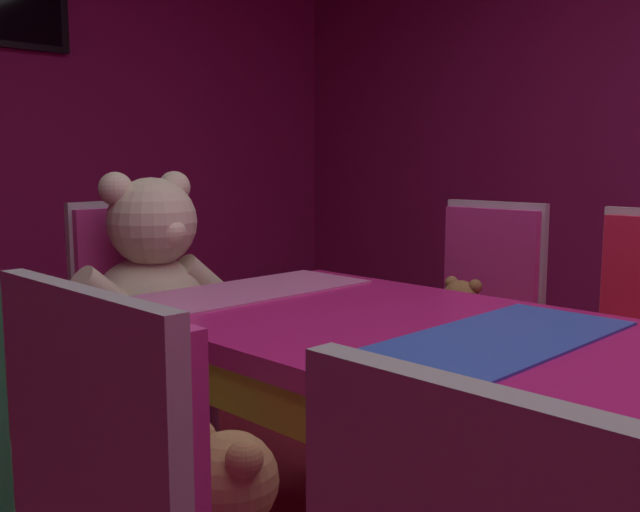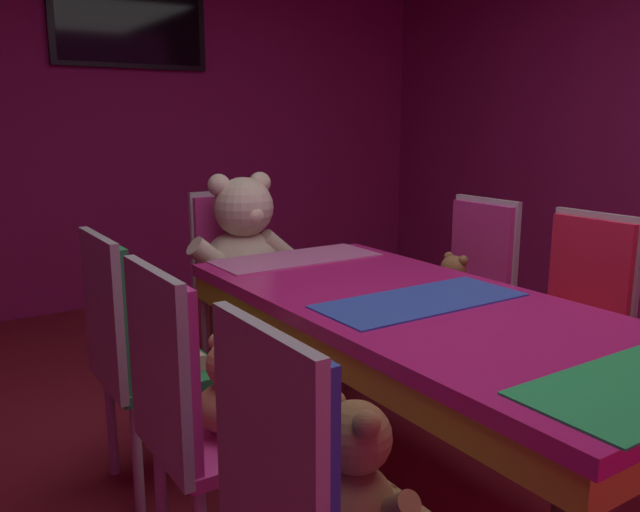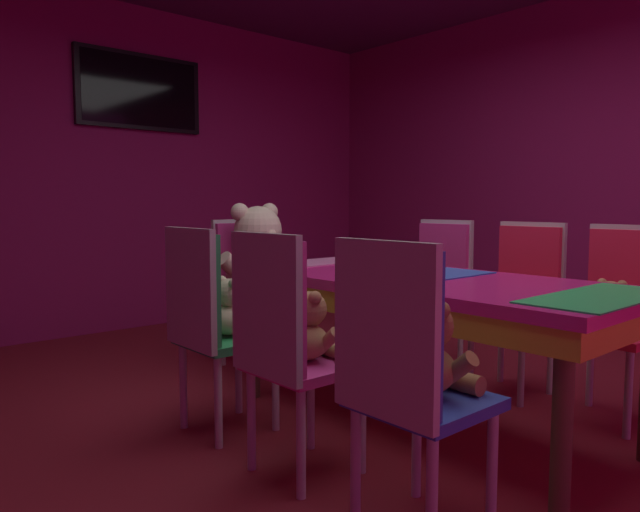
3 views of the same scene
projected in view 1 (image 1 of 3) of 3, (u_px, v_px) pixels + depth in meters
The scene contains 6 objects.
banquet_table at pixel (494, 380), 1.58m from camera, with size 0.90×2.02×0.75m.
teddy_left_2 at pixel (61, 428), 1.48m from camera, with size 0.23×0.30×0.29m.
chair_right_2 at pixel (481, 308), 2.61m from camera, with size 0.42×0.41×0.98m.
teddy_right_2 at pixel (459, 321), 2.51m from camera, with size 0.22×0.28×0.26m.
throne_chair at pixel (132, 305), 2.67m from camera, with size 0.41×0.42×0.98m.
king_teddy_bear at pixel (155, 275), 2.53m from camera, with size 0.67×0.52×0.64m.
Camera 1 is at (-1.35, -0.80, 1.14)m, focal length 39.87 mm.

